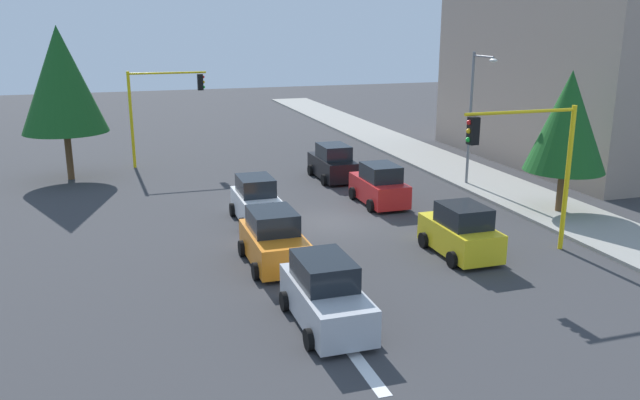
{
  "coord_description": "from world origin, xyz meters",
  "views": [
    {
      "loc": [
        25.62,
        -8.54,
        8.44
      ],
      "look_at": [
        0.58,
        -0.49,
        1.2
      ],
      "focal_mm": 36.36,
      "sensor_mm": 36.0,
      "label": 1
    }
  ],
  "objects_px": {
    "car_black": "(333,163)",
    "tree_roadside_near": "(568,122)",
    "car_yellow": "(461,232)",
    "car_silver": "(326,295)",
    "traffic_signal_near_left": "(528,152)",
    "street_lamp_curbside": "(475,105)",
    "traffic_signal_far_right": "(161,99)",
    "car_red": "(379,186)",
    "car_orange": "(274,240)",
    "car_white": "(257,202)",
    "tree_opposite_side": "(61,80)"
  },
  "relations": [
    {
      "from": "car_orange",
      "to": "traffic_signal_far_right",
      "type": "bearing_deg",
      "value": -172.79
    },
    {
      "from": "street_lamp_curbside",
      "to": "car_black",
      "type": "distance_m",
      "value": 8.22
    },
    {
      "from": "car_red",
      "to": "car_white",
      "type": "xyz_separation_m",
      "value": [
        0.96,
        -6.18,
        -0.0
      ]
    },
    {
      "from": "tree_opposite_side",
      "to": "car_silver",
      "type": "distance_m",
      "value": 23.2
    },
    {
      "from": "tree_roadside_near",
      "to": "car_white",
      "type": "distance_m",
      "value": 14.11
    },
    {
      "from": "traffic_signal_near_left",
      "to": "tree_opposite_side",
      "type": "bearing_deg",
      "value": -137.19
    },
    {
      "from": "car_red",
      "to": "car_black",
      "type": "height_order",
      "value": "same"
    },
    {
      "from": "traffic_signal_near_left",
      "to": "car_orange",
      "type": "distance_m",
      "value": 9.73
    },
    {
      "from": "street_lamp_curbside",
      "to": "tree_roadside_near",
      "type": "distance_m",
      "value": 5.76
    },
    {
      "from": "traffic_signal_near_left",
      "to": "car_silver",
      "type": "distance_m",
      "value": 9.9
    },
    {
      "from": "traffic_signal_near_left",
      "to": "car_silver",
      "type": "relative_size",
      "value": 1.33
    },
    {
      "from": "tree_opposite_side",
      "to": "car_silver",
      "type": "xyz_separation_m",
      "value": [
        21.35,
        7.85,
        -4.56
      ]
    },
    {
      "from": "street_lamp_curbside",
      "to": "tree_roadside_near",
      "type": "height_order",
      "value": "street_lamp_curbside"
    },
    {
      "from": "traffic_signal_near_left",
      "to": "car_black",
      "type": "height_order",
      "value": "traffic_signal_near_left"
    },
    {
      "from": "car_red",
      "to": "car_white",
      "type": "distance_m",
      "value": 6.25
    },
    {
      "from": "traffic_signal_far_right",
      "to": "tree_roadside_near",
      "type": "height_order",
      "value": "tree_roadside_near"
    },
    {
      "from": "tree_roadside_near",
      "to": "car_yellow",
      "type": "height_order",
      "value": "tree_roadside_near"
    },
    {
      "from": "car_orange",
      "to": "car_silver",
      "type": "distance_m",
      "value": 5.16
    },
    {
      "from": "tree_roadside_near",
      "to": "car_yellow",
      "type": "xyz_separation_m",
      "value": [
        3.44,
        -7.06,
        -3.32
      ]
    },
    {
      "from": "tree_opposite_side",
      "to": "car_silver",
      "type": "height_order",
      "value": "tree_opposite_side"
    },
    {
      "from": "car_red",
      "to": "car_black",
      "type": "bearing_deg",
      "value": -175.13
    },
    {
      "from": "car_white",
      "to": "car_silver",
      "type": "bearing_deg",
      "value": -1.5
    },
    {
      "from": "street_lamp_curbside",
      "to": "tree_roadside_near",
      "type": "bearing_deg",
      "value": 13.05
    },
    {
      "from": "car_orange",
      "to": "car_black",
      "type": "bearing_deg",
      "value": 151.94
    },
    {
      "from": "tree_roadside_near",
      "to": "street_lamp_curbside",
      "type": "bearing_deg",
      "value": -166.95
    },
    {
      "from": "car_orange",
      "to": "tree_roadside_near",
      "type": "bearing_deg",
      "value": 99.0
    },
    {
      "from": "car_orange",
      "to": "car_yellow",
      "type": "bearing_deg",
      "value": 79.77
    },
    {
      "from": "tree_roadside_near",
      "to": "car_orange",
      "type": "height_order",
      "value": "tree_roadside_near"
    },
    {
      "from": "car_red",
      "to": "car_silver",
      "type": "height_order",
      "value": "same"
    },
    {
      "from": "tree_roadside_near",
      "to": "car_black",
      "type": "xyz_separation_m",
      "value": [
        -9.5,
        -7.66,
        -3.32
      ]
    },
    {
      "from": "car_black",
      "to": "car_silver",
      "type": "height_order",
      "value": "same"
    },
    {
      "from": "car_black",
      "to": "tree_roadside_near",
      "type": "bearing_deg",
      "value": 38.87
    },
    {
      "from": "tree_roadside_near",
      "to": "car_black",
      "type": "bearing_deg",
      "value": -141.13
    },
    {
      "from": "car_yellow",
      "to": "car_black",
      "type": "relative_size",
      "value": 0.9
    },
    {
      "from": "street_lamp_curbside",
      "to": "car_orange",
      "type": "height_order",
      "value": "street_lamp_curbside"
    },
    {
      "from": "traffic_signal_far_right",
      "to": "car_black",
      "type": "relative_size",
      "value": 1.41
    },
    {
      "from": "tree_opposite_side",
      "to": "car_yellow",
      "type": "bearing_deg",
      "value": 39.64
    },
    {
      "from": "traffic_signal_near_left",
      "to": "traffic_signal_far_right",
      "type": "distance_m",
      "value": 23.01
    },
    {
      "from": "tree_roadside_near",
      "to": "car_silver",
      "type": "height_order",
      "value": "tree_roadside_near"
    },
    {
      "from": "car_white",
      "to": "car_red",
      "type": "bearing_deg",
      "value": 98.81
    },
    {
      "from": "traffic_signal_near_left",
      "to": "street_lamp_curbside",
      "type": "relative_size",
      "value": 0.79
    },
    {
      "from": "traffic_signal_far_right",
      "to": "tree_roadside_near",
      "type": "relative_size",
      "value": 0.88
    },
    {
      "from": "car_red",
      "to": "traffic_signal_far_right",
      "type": "bearing_deg",
      "value": -143.1
    },
    {
      "from": "traffic_signal_far_right",
      "to": "car_red",
      "type": "relative_size",
      "value": 1.51
    },
    {
      "from": "car_orange",
      "to": "car_yellow",
      "type": "relative_size",
      "value": 1.08
    },
    {
      "from": "traffic_signal_near_left",
      "to": "car_silver",
      "type": "xyz_separation_m",
      "value": [
        3.35,
        -8.82,
        -3.02
      ]
    },
    {
      "from": "traffic_signal_near_left",
      "to": "tree_roadside_near",
      "type": "bearing_deg",
      "value": 129.65
    },
    {
      "from": "traffic_signal_near_left",
      "to": "traffic_signal_far_right",
      "type": "height_order",
      "value": "traffic_signal_far_right"
    },
    {
      "from": "car_yellow",
      "to": "car_silver",
      "type": "distance_m",
      "value": 7.66
    },
    {
      "from": "street_lamp_curbside",
      "to": "car_red",
      "type": "distance_m",
      "value": 7.02
    }
  ]
}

